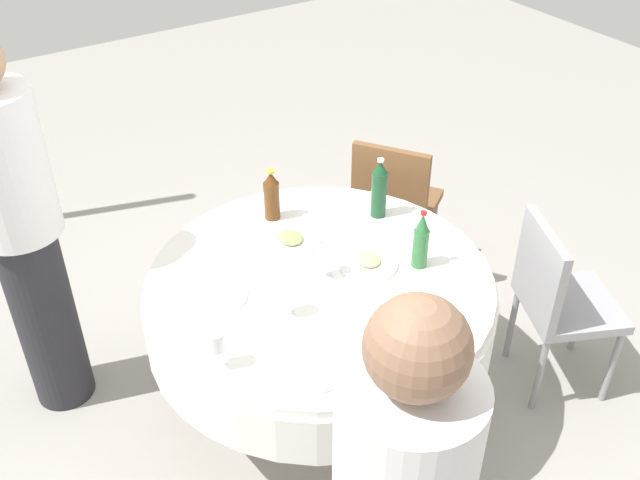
# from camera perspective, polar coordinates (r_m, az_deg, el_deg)

# --- Properties ---
(ground_plane) EXTENTS (10.00, 10.00, 0.00)m
(ground_plane) POSITION_cam_1_polar(r_m,az_deg,el_deg) (3.47, 0.00, -12.54)
(ground_plane) COLOR gray
(dining_table) EXTENTS (1.44, 1.44, 0.74)m
(dining_table) POSITION_cam_1_polar(r_m,az_deg,el_deg) (3.05, 0.00, -5.10)
(dining_table) COLOR white
(dining_table) RESTS_ON ground_plane
(bottle_dark_green_far) EXTENTS (0.07, 0.07, 0.29)m
(bottle_dark_green_far) POSITION_cam_1_polar(r_m,az_deg,el_deg) (3.27, 4.63, 3.96)
(bottle_dark_green_far) COLOR #194728
(bottle_dark_green_far) RESTS_ON dining_table
(bottle_green_west) EXTENTS (0.07, 0.07, 0.26)m
(bottle_green_west) POSITION_cam_1_polar(r_m,az_deg,el_deg) (2.98, 7.87, -0.08)
(bottle_green_west) COLOR #2D6B38
(bottle_green_west) RESTS_ON dining_table
(bottle_brown_right) EXTENTS (0.07, 0.07, 0.25)m
(bottle_brown_right) POSITION_cam_1_polar(r_m,az_deg,el_deg) (3.26, -3.80, 3.46)
(bottle_brown_right) COLOR #593314
(bottle_brown_right) RESTS_ON dining_table
(wine_glass_east) EXTENTS (0.06, 0.06, 0.14)m
(wine_glass_east) POSITION_cam_1_polar(r_m,az_deg,el_deg) (2.90, 0.43, -1.39)
(wine_glass_east) COLOR white
(wine_glass_east) RESTS_ON dining_table
(wine_glass_inner) EXTENTS (0.07, 0.07, 0.14)m
(wine_glass_inner) POSITION_cam_1_polar(r_m,az_deg,el_deg) (2.72, -2.60, -4.16)
(wine_glass_inner) COLOR white
(wine_glass_inner) RESTS_ON dining_table
(wine_glass_near) EXTENTS (0.07, 0.07, 0.15)m
(wine_glass_near) POSITION_cam_1_polar(r_m,az_deg,el_deg) (2.73, 7.27, -4.31)
(wine_glass_near) COLOR white
(wine_glass_near) RESTS_ON dining_table
(wine_glass_left) EXTENTS (0.06, 0.06, 0.16)m
(wine_glass_left) POSITION_cam_1_polar(r_m,az_deg,el_deg) (2.53, -8.06, -7.89)
(wine_glass_left) COLOR white
(wine_glass_left) RESTS_ON dining_table
(plate_mid) EXTENTS (0.25, 0.25, 0.04)m
(plate_mid) POSITION_cam_1_polar(r_m,az_deg,el_deg) (3.02, 3.75, -1.74)
(plate_mid) COLOR white
(plate_mid) RESTS_ON dining_table
(plate_north) EXTENTS (0.26, 0.26, 0.04)m
(plate_north) POSITION_cam_1_polar(r_m,az_deg,el_deg) (3.14, -2.29, -0.05)
(plate_north) COLOR white
(plate_north) RESTS_ON dining_table
(plate_rear) EXTENTS (0.24, 0.24, 0.02)m
(plate_rear) POSITION_cam_1_polar(r_m,az_deg,el_deg) (2.89, -8.07, -4.30)
(plate_rear) COLOR white
(plate_rear) RESTS_ON dining_table
(plate_front) EXTENTS (0.25, 0.25, 0.02)m
(plate_front) POSITION_cam_1_polar(r_m,az_deg,el_deg) (2.57, -1.05, -10.02)
(plate_front) COLOR white
(plate_front) RESTS_ON dining_table
(fork_west) EXTENTS (0.18, 0.05, 0.00)m
(fork_west) POSITION_cam_1_polar(r_m,az_deg,el_deg) (3.12, -7.75, -0.98)
(fork_west) COLOR silver
(fork_west) RESTS_ON dining_table
(folded_napkin) EXTENTS (0.20, 0.20, 0.02)m
(folded_napkin) POSITION_cam_1_polar(r_m,az_deg,el_deg) (2.71, 2.52, -7.03)
(folded_napkin) COLOR white
(folded_napkin) RESTS_ON dining_table
(person_west) EXTENTS (0.34, 0.34, 1.74)m
(person_west) POSITION_cam_1_polar(r_m,az_deg,el_deg) (3.15, -22.30, 0.67)
(person_west) COLOR #26262B
(person_west) RESTS_ON ground_plane
(chair_near) EXTENTS (0.56, 0.56, 0.87)m
(chair_near) POSITION_cam_1_polar(r_m,az_deg,el_deg) (3.87, 5.80, 3.14)
(chair_near) COLOR brown
(chair_near) RESTS_ON ground_plane
(chair_left) EXTENTS (0.53, 0.53, 0.87)m
(chair_left) POSITION_cam_1_polar(r_m,az_deg,el_deg) (3.38, 17.94, -4.11)
(chair_left) COLOR #99999E
(chair_left) RESTS_ON ground_plane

